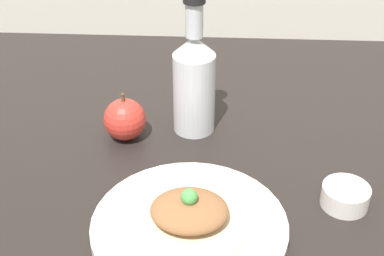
% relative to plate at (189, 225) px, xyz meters
% --- Properties ---
extents(ground_plane, '(1.80, 1.10, 0.04)m').
position_rel_plate_xyz_m(ground_plane, '(0.08, 0.17, -0.03)').
color(ground_plane, black).
extents(plate, '(0.28, 0.28, 0.02)m').
position_rel_plate_xyz_m(plate, '(0.00, 0.00, 0.00)').
color(plate, silver).
rests_on(plate, ground_plane).
extents(plated_food, '(0.18, 0.18, 0.06)m').
position_rel_plate_xyz_m(plated_food, '(-0.00, 0.00, 0.02)').
color(plated_food, beige).
rests_on(plated_food, plate).
extents(cider_bottle, '(0.08, 0.08, 0.25)m').
position_rel_plate_xyz_m(cider_bottle, '(-0.01, 0.27, 0.09)').
color(cider_bottle, silver).
rests_on(cider_bottle, ground_plane).
extents(apple, '(0.08, 0.08, 0.09)m').
position_rel_plate_xyz_m(apple, '(-0.13, 0.23, 0.03)').
color(apple, red).
rests_on(apple, ground_plane).
extents(dipping_bowl, '(0.07, 0.07, 0.03)m').
position_rel_plate_xyz_m(dipping_bowl, '(0.23, 0.07, 0.00)').
color(dipping_bowl, silver).
rests_on(dipping_bowl, ground_plane).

